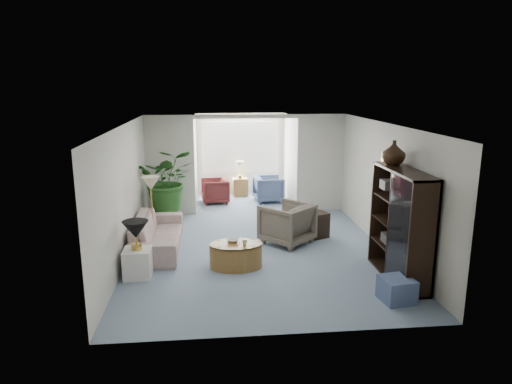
{
  "coord_description": "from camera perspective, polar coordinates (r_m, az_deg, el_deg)",
  "views": [
    {
      "loc": [
        -0.92,
        -8.48,
        3.24
      ],
      "look_at": [
        0.0,
        0.6,
        1.1
      ],
      "focal_mm": 32.51,
      "sensor_mm": 36.0,
      "label": 1
    }
  ],
  "objects": [
    {
      "name": "entertainment_cabinet",
      "position": [
        8.11,
        17.38,
        -3.91
      ],
      "size": [
        0.45,
        1.69,
        1.88
      ],
      "primitive_type": "cube",
      "color": "black",
      "rests_on": "ground"
    },
    {
      "name": "window_pane",
      "position": [
        13.81,
        -1.92,
        5.54
      ],
      "size": [
        2.2,
        0.02,
        1.5
      ],
      "primitive_type": "cube",
      "color": "white"
    },
    {
      "name": "framed_picture",
      "position": [
        9.16,
        15.97,
        3.01
      ],
      "size": [
        0.04,
        0.5,
        0.4
      ],
      "primitive_type": "cube",
      "color": "beige"
    },
    {
      "name": "floor",
      "position": [
        9.12,
        0.38,
        -7.61
      ],
      "size": [
        6.0,
        6.0,
        0.0
      ],
      "primitive_type": "plane",
      "color": "#889DB3",
      "rests_on": "ground"
    },
    {
      "name": "back_header",
      "position": [
        11.54,
        -1.22,
        9.27
      ],
      "size": [
        2.6,
        0.12,
        0.1
      ],
      "primitive_type": "cube",
      "color": "silver",
      "rests_on": "back_pier_left"
    },
    {
      "name": "shelf_clutter",
      "position": [
        8.05,
        17.07,
        -2.05
      ],
      "size": [
        0.3,
        1.03,
        1.06
      ],
      "color": "#2D2B29",
      "rests_on": "entertainment_cabinet"
    },
    {
      "name": "coffee_cup",
      "position": [
        8.25,
        -1.41,
        -6.25
      ],
      "size": [
        0.11,
        0.11,
        0.09
      ],
      "primitive_type": "imported",
      "rotation": [
        0.0,
        0.0,
        -0.19
      ],
      "color": "beige",
      "rests_on": "coffee_table"
    },
    {
      "name": "sunroom_chair_blue",
      "position": [
        13.0,
        1.56,
        0.39
      ],
      "size": [
        0.85,
        0.83,
        0.72
      ],
      "primitive_type": "imported",
      "rotation": [
        0.0,
        0.0,
        1.65
      ],
      "color": "slate",
      "rests_on": "ground"
    },
    {
      "name": "back_pier_left",
      "position": [
        11.69,
        -10.53,
        3.18
      ],
      "size": [
        1.2,
        0.12,
        2.5
      ],
      "primitive_type": "cube",
      "color": "silver",
      "rests_on": "ground"
    },
    {
      "name": "sofa",
      "position": [
        9.46,
        -12.01,
        -5.03
      ],
      "size": [
        0.88,
        2.25,
        0.66
      ],
      "primitive_type": "imported",
      "rotation": [
        0.0,
        0.0,
        1.57
      ],
      "color": "beige",
      "rests_on": "ground"
    },
    {
      "name": "table_lamp",
      "position": [
        8.05,
        -14.6,
        -4.51
      ],
      "size": [
        0.44,
        0.44,
        0.3
      ],
      "primitive_type": "cone",
      "color": "black",
      "rests_on": "end_table"
    },
    {
      "name": "side_table_dark",
      "position": [
        10.08,
        7.46,
        -4.04
      ],
      "size": [
        0.56,
        0.51,
        0.54
      ],
      "primitive_type": "cube",
      "rotation": [
        0.0,
        0.0,
        0.4
      ],
      "color": "black",
      "rests_on": "ground"
    },
    {
      "name": "cabinet_urn",
      "position": [
        8.31,
        16.59,
        4.67
      ],
      "size": [
        0.4,
        0.4,
        0.42
      ],
      "primitive_type": "imported",
      "color": "black",
      "rests_on": "entertainment_cabinet"
    },
    {
      "name": "floor_lamp",
      "position": [
        9.71,
        -12.83,
        1.04
      ],
      "size": [
        0.36,
        0.36,
        0.28
      ],
      "primitive_type": "cone",
      "color": "#F3E7C1",
      "rests_on": "ground"
    },
    {
      "name": "sunroom_table",
      "position": [
        13.68,
        -1.96,
        0.62
      ],
      "size": [
        0.46,
        0.37,
        0.52
      ],
      "primitive_type": "cube",
      "rotation": [
        0.0,
        0.0,
        0.08
      ],
      "color": "olive",
      "rests_on": "ground"
    },
    {
      "name": "sunroom_floor",
      "position": [
        13.02,
        -1.55,
        -1.21
      ],
      "size": [
        2.6,
        2.6,
        0.0
      ],
      "primitive_type": "plane",
      "color": "#889DB3",
      "rests_on": "ground"
    },
    {
      "name": "ottoman",
      "position": [
        7.51,
        16.93,
        -11.41
      ],
      "size": [
        0.52,
        0.52,
        0.37
      ],
      "primitive_type": "cube",
      "rotation": [
        0.0,
        0.0,
        0.14
      ],
      "color": "slate",
      "rests_on": "ground"
    },
    {
      "name": "end_table",
      "position": [
        8.25,
        -14.35,
        -8.48
      ],
      "size": [
        0.45,
        0.45,
        0.5
      ],
      "primitive_type": "cube",
      "rotation": [
        0.0,
        0.0,
        0.0
      ],
      "color": "white",
      "rests_on": "ground"
    },
    {
      "name": "wingback_chair",
      "position": [
        9.62,
        3.81,
        -3.88
      ],
      "size": [
        1.29,
        1.29,
        0.84
      ],
      "primitive_type": "imported",
      "rotation": [
        0.0,
        0.0,
        3.89
      ],
      "color": "#695F53",
      "rests_on": "ground"
    },
    {
      "name": "coffee_table",
      "position": [
        8.42,
        -2.48,
        -7.79
      ],
      "size": [
        1.11,
        1.11,
        0.45
      ],
      "primitive_type": "cylinder",
      "rotation": [
        0.0,
        0.0,
        -0.19
      ],
      "color": "olive",
      "rests_on": "ground"
    },
    {
      "name": "coffee_bowl",
      "position": [
        8.43,
        -2.88,
        -5.94
      ],
      "size": [
        0.27,
        0.27,
        0.06
      ],
      "primitive_type": "imported",
      "rotation": [
        0.0,
        0.0,
        -0.19
      ],
      "color": "silver",
      "rests_on": "coffee_table"
    },
    {
      "name": "plant_pot",
      "position": [
        11.18,
        -10.56,
        -3.02
      ],
      "size": [
        0.4,
        0.4,
        0.32
      ],
      "primitive_type": "cylinder",
      "color": "#A15B2E",
      "rests_on": "ground"
    },
    {
      "name": "house_plant",
      "position": [
        10.97,
        -10.76,
        1.48
      ],
      "size": [
        1.33,
        1.15,
        1.47
      ],
      "primitive_type": "imported",
      "color": "#25581E",
      "rests_on": "plant_pot"
    },
    {
      "name": "window_blinds",
      "position": [
        13.78,
        -1.91,
        5.52
      ],
      "size": [
        2.2,
        0.02,
        1.5
      ],
      "primitive_type": "cube",
      "color": "white"
    },
    {
      "name": "sunroom_chair_maroon",
      "position": [
        12.9,
        -5.06,
        0.15
      ],
      "size": [
        0.8,
        0.78,
        0.67
      ],
      "primitive_type": "imported",
      "rotation": [
        0.0,
        0.0,
        -1.49
      ],
      "color": "maroon",
      "rests_on": "ground"
    },
    {
      "name": "back_pier_right",
      "position": [
        11.98,
        7.92,
        3.52
      ],
      "size": [
        1.2,
        0.12,
        2.5
      ],
      "primitive_type": "cube",
      "color": "silver",
      "rests_on": "ground"
    }
  ]
}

